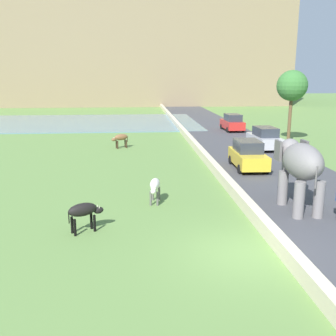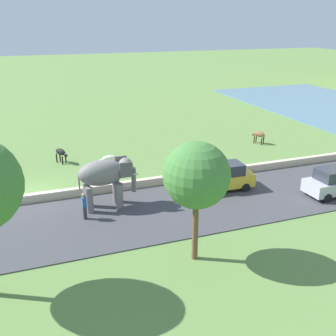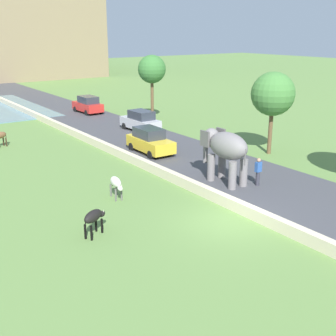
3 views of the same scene
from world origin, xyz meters
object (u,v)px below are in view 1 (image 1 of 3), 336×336
cow_white (155,186)px  car_yellow (248,155)px  elephant (300,165)px  car_red (232,123)px  cow_black (84,211)px  car_silver (264,138)px  cow_brown (121,138)px

cow_white → car_yellow: bearing=45.3°
elephant → car_red: bearing=82.6°
car_red → cow_black: bearing=-115.0°
car_red → cow_black: car_red is taller
car_silver → car_yellow: 7.03m
cow_white → cow_brown: (-2.03, 14.04, 0.00)m
cow_white → cow_brown: bearing=98.2°
elephant → car_yellow: elephant is taller
car_silver → cow_black: car_silver is taller
elephant → cow_brown: elephant is taller
cow_brown → elephant: bearing=-62.1°
car_yellow → cow_white: car_yellow is taller
car_red → cow_white: size_ratio=2.84×
car_silver → elephant: bearing=-102.7°
cow_white → cow_brown: same height
elephant → car_silver: size_ratio=0.86×
car_yellow → cow_white: (-6.15, -6.22, -0.06)m
elephant → cow_white: (-6.15, 1.44, -1.20)m
cow_white → cow_brown: size_ratio=1.01×
car_yellow → car_red: size_ratio=1.00×
car_red → cow_white: (-9.30, -22.86, -0.06)m
cow_black → car_yellow: bearing=46.3°
cow_black → cow_white: (2.81, 3.16, 0.00)m
elephant → car_silver: bearing=77.3°
cow_black → cow_white: size_ratio=0.97×
elephant → car_silver: 14.35m
cow_black → cow_white: bearing=48.3°
car_yellow → cow_white: bearing=-134.7°
car_yellow → cow_black: car_yellow is taller
car_silver → car_yellow: bearing=-116.6°
elephant → cow_black: (-8.96, -1.72, -1.20)m
car_yellow → cow_black: size_ratio=2.95×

